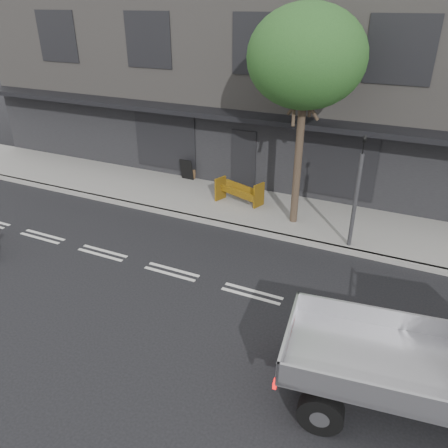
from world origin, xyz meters
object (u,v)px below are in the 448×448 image
street_tree (306,58)px  sandwich_board (187,170)px  traffic_light_pole (356,199)px  construction_barrier (237,194)px

street_tree → sandwich_board: bearing=160.5°
traffic_light_pole → sandwich_board: 7.64m
traffic_light_pole → street_tree: bearing=157.0°
construction_barrier → street_tree: bearing=-8.7°
traffic_light_pole → construction_barrier: size_ratio=2.17×
street_tree → construction_barrier: bearing=171.3°
street_tree → sandwich_board: 7.15m
construction_barrier → sandwich_board: size_ratio=1.86×
street_tree → traffic_light_pole: 4.23m
street_tree → construction_barrier: size_ratio=4.18×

